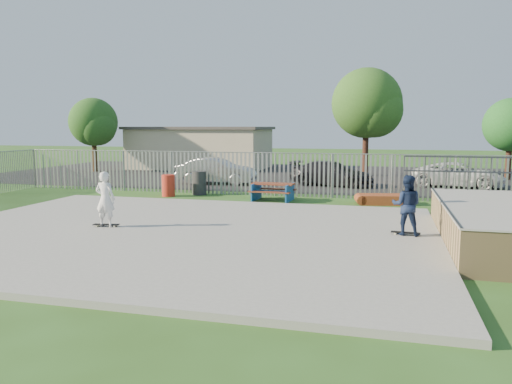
% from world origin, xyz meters
% --- Properties ---
extents(ground, '(120.00, 120.00, 0.00)m').
position_xyz_m(ground, '(0.00, 0.00, 0.00)').
color(ground, '#2F521C').
rests_on(ground, ground).
extents(concrete_slab, '(15.00, 12.00, 0.15)m').
position_xyz_m(concrete_slab, '(0.00, 0.00, 0.07)').
color(concrete_slab, gray).
rests_on(concrete_slab, ground).
extents(fence, '(26.04, 16.02, 2.00)m').
position_xyz_m(fence, '(1.00, 4.59, 1.00)').
color(fence, gray).
rests_on(fence, ground).
extents(picnic_table, '(1.89, 1.58, 0.77)m').
position_xyz_m(picnic_table, '(1.23, 7.54, 0.39)').
color(picnic_table, '#5F2C1B').
rests_on(picnic_table, ground).
extents(funbox, '(2.12, 1.33, 0.39)m').
position_xyz_m(funbox, '(5.92, 7.74, 0.20)').
color(funbox, brown).
rests_on(funbox, ground).
extents(trash_bin_red, '(0.60, 0.60, 1.00)m').
position_xyz_m(trash_bin_red, '(-3.75, 7.65, 0.50)').
color(trash_bin_red, '#B62B1C').
rests_on(trash_bin_red, ground).
extents(trash_bin_grey, '(0.66, 0.66, 1.11)m').
position_xyz_m(trash_bin_grey, '(-2.57, 8.56, 0.55)').
color(trash_bin_grey, '#262729').
rests_on(trash_bin_grey, ground).
extents(parking_lot, '(40.00, 18.00, 0.02)m').
position_xyz_m(parking_lot, '(0.00, 19.00, 0.01)').
color(parking_lot, black).
rests_on(parking_lot, ground).
extents(car_silver, '(4.46, 1.74, 1.45)m').
position_xyz_m(car_silver, '(-3.19, 12.83, 0.74)').
color(car_silver, '#ACACB1').
rests_on(car_silver, parking_lot).
extents(car_dark, '(4.84, 2.76, 1.32)m').
position_xyz_m(car_dark, '(3.12, 13.64, 0.68)').
color(car_dark, black).
rests_on(car_dark, parking_lot).
extents(car_white, '(4.99, 3.03, 1.29)m').
position_xyz_m(car_white, '(9.67, 14.72, 0.67)').
color(car_white, silver).
rests_on(car_white, parking_lot).
extents(building, '(10.40, 6.40, 3.20)m').
position_xyz_m(building, '(-8.00, 23.00, 1.61)').
color(building, beige).
rests_on(building, ground).
extents(tree_left, '(3.39, 3.39, 5.23)m').
position_xyz_m(tree_left, '(-14.22, 18.10, 3.52)').
color(tree_left, '#412C1A').
rests_on(tree_left, ground).
extents(tree_mid, '(4.52, 4.52, 6.97)m').
position_xyz_m(tree_mid, '(4.60, 19.97, 4.69)').
color(tree_mid, '#41231A').
rests_on(tree_mid, ground).
extents(tree_right, '(3.18, 3.18, 4.90)m').
position_xyz_m(tree_right, '(13.07, 19.48, 3.30)').
color(tree_right, '#3D2418').
rests_on(tree_right, ground).
extents(skateboard_a, '(0.82, 0.28, 0.08)m').
position_xyz_m(skateboard_a, '(6.55, 1.05, 0.19)').
color(skateboard_a, black).
rests_on(skateboard_a, concrete_slab).
extents(skateboard_b, '(0.82, 0.35, 0.08)m').
position_xyz_m(skateboard_b, '(-2.29, -0.06, 0.19)').
color(skateboard_b, black).
rests_on(skateboard_b, concrete_slab).
extents(skater_navy, '(0.89, 0.72, 1.70)m').
position_xyz_m(skater_navy, '(6.55, 1.05, 1.00)').
color(skater_navy, '#14203F').
rests_on(skater_navy, concrete_slab).
extents(skater_white, '(0.63, 0.42, 1.70)m').
position_xyz_m(skater_white, '(-2.29, -0.06, 1.00)').
color(skater_white, white).
rests_on(skater_white, concrete_slab).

